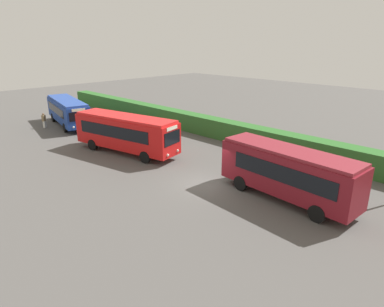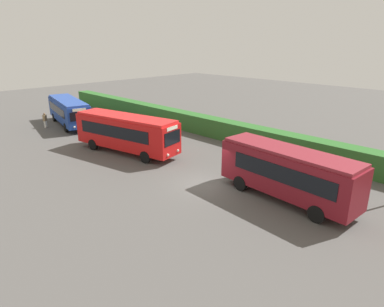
% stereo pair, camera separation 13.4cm
% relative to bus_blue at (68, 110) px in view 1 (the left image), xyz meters
% --- Properties ---
extents(ground_plane, '(115.42, 115.42, 0.00)m').
position_rel_bus_blue_xyz_m(ground_plane, '(22.56, -1.19, -1.74)').
color(ground_plane, '#514F4C').
extents(bus_blue, '(9.95, 4.47, 3.00)m').
position_rel_bus_blue_xyz_m(bus_blue, '(0.00, 0.00, 0.00)').
color(bus_blue, navy).
rests_on(bus_blue, ground_plane).
extents(bus_red, '(10.22, 4.39, 3.29)m').
position_rel_bus_blue_xyz_m(bus_red, '(13.03, -1.07, 0.15)').
color(bus_red, red).
rests_on(bus_red, ground_plane).
extents(bus_maroon, '(8.99, 2.97, 3.27)m').
position_rel_bus_blue_xyz_m(bus_maroon, '(27.57, 0.58, 0.13)').
color(bus_maroon, maroon).
rests_on(bus_maroon, ground_plane).
extents(person_left, '(0.44, 0.49, 1.66)m').
position_rel_bus_blue_xyz_m(person_left, '(-0.92, -2.46, -0.87)').
color(person_left, silver).
rests_on(person_left, ground_plane).
extents(hedge_row, '(69.71, 1.58, 1.87)m').
position_rel_bus_blue_xyz_m(hedge_row, '(22.56, 8.28, -0.80)').
color(hedge_row, '#2D6528').
rests_on(hedge_row, ground_plane).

